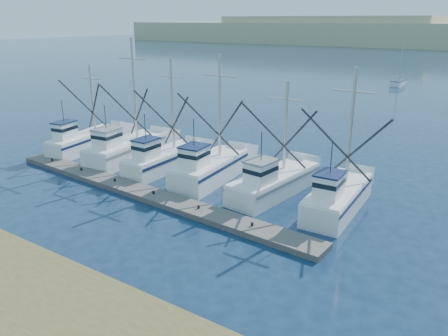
{
  "coord_description": "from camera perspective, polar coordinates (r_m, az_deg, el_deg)",
  "views": [
    {
      "loc": [
        11.49,
        -15.17,
        11.52
      ],
      "look_at": [
        -3.73,
        8.0,
        2.06
      ],
      "focal_mm": 35.0,
      "sensor_mm": 36.0,
      "label": 1
    }
  ],
  "objects": [
    {
      "name": "floating_dock",
      "position": [
        30.64,
        -10.48,
        -3.21
      ],
      "size": [
        27.11,
        3.65,
        0.36
      ],
      "primitive_type": "cube",
      "rotation": [
        0.0,
        0.0,
        -0.07
      ],
      "color": "#615A56",
      "rests_on": "ground"
    },
    {
      "name": "ground",
      "position": [
        22.25,
        -3.36,
        -12.38
      ],
      "size": [
        500.0,
        500.0,
        0.0
      ],
      "primitive_type": "plane",
      "color": "#0C2137",
      "rests_on": "ground"
    },
    {
      "name": "sailboat_far",
      "position": [
        87.41,
        21.79,
        10.29
      ],
      "size": [
        1.78,
        5.09,
        8.1
      ],
      "rotation": [
        0.0,
        0.0,
        -0.01
      ],
      "color": "white",
      "rests_on": "ground"
    },
    {
      "name": "trawler_fleet",
      "position": [
        33.78,
        -4.92,
        0.6
      ],
      "size": [
        27.01,
        8.3,
        10.13
      ],
      "color": "white",
      "rests_on": "ground"
    }
  ]
}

